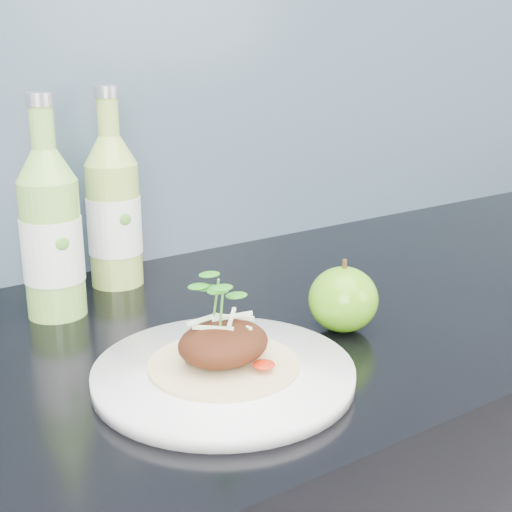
# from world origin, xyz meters

# --- Properties ---
(subway_backsplash) EXTENTS (4.00, 0.02, 0.70)m
(subway_backsplash) POSITION_xyz_m (0.00, 1.99, 1.25)
(subway_backsplash) COLOR #7398B6
(subway_backsplash) RESTS_ON kitchen_counter
(dinner_plate) EXTENTS (0.32, 0.32, 0.02)m
(dinner_plate) POSITION_xyz_m (-0.05, 1.58, 0.91)
(dinner_plate) COLOR white
(dinner_plate) RESTS_ON kitchen_counter
(pork_taco) EXTENTS (0.15, 0.15, 0.10)m
(pork_taco) POSITION_xyz_m (-0.05, 1.58, 0.94)
(pork_taco) COLOR tan
(pork_taco) RESTS_ON dinner_plate
(green_apple) EXTENTS (0.10, 0.10, 0.09)m
(green_apple) POSITION_xyz_m (0.13, 1.61, 0.94)
(green_apple) COLOR #3B860E
(green_apple) RESTS_ON kitchen_counter
(cider_bottle_left) EXTENTS (0.09, 0.09, 0.27)m
(cider_bottle_left) POSITION_xyz_m (-0.12, 1.84, 1.00)
(cider_bottle_left) COLOR #87BC4E
(cider_bottle_left) RESTS_ON kitchen_counter
(cider_bottle_right) EXTENTS (0.09, 0.09, 0.27)m
(cider_bottle_right) POSITION_xyz_m (-0.01, 1.91, 1.00)
(cider_bottle_right) COLOR #9EC050
(cider_bottle_right) RESTS_ON kitchen_counter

